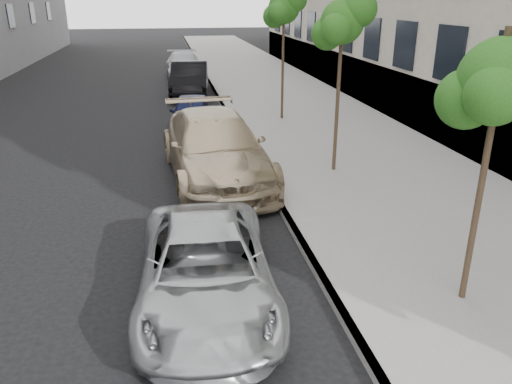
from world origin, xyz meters
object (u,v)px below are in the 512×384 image
object	(u,v)px
tree_near	(501,80)
suv	(215,148)
sedan_black	(190,79)
sedan_rear	(185,66)
tree_far	(285,8)
minivan	(206,269)
sedan_blue	(192,113)
tree_mid	(343,22)

from	to	relation	value
tree_near	suv	size ratio (longest dim) A/B	0.70
sedan_black	sedan_rear	distance (m)	5.76
tree_near	tree_far	bearing A→B (deg)	90.00
minivan	sedan_rear	size ratio (longest dim) A/B	0.86
sedan_blue	sedan_black	world-z (taller)	sedan_black
tree_mid	suv	xyz separation A→B (m)	(-3.33, 0.17, -3.17)
tree_far	minivan	world-z (taller)	tree_far
sedan_black	tree_far	bearing A→B (deg)	-56.22
tree_far	suv	world-z (taller)	tree_far
minivan	sedan_black	world-z (taller)	sedan_black
suv	sedan_blue	distance (m)	5.55
tree_far	sedan_rear	distance (m)	12.88
tree_far	sedan_blue	distance (m)	5.19
tree_near	minivan	bearing A→B (deg)	169.50
sedan_blue	sedan_rear	xyz separation A→B (m)	(0.31, 12.74, 0.12)
tree_far	sedan_blue	world-z (taller)	tree_far
tree_near	minivan	xyz separation A→B (m)	(-4.09, 0.76, -2.96)
suv	sedan_blue	world-z (taller)	suv
suv	sedan_black	bearing A→B (deg)	85.89
tree_near	suv	xyz separation A→B (m)	(-3.33, 6.67, -2.72)
suv	sedan_rear	size ratio (longest dim) A/B	1.15
minivan	suv	world-z (taller)	suv
tree_near	sedan_blue	distance (m)	13.07
tree_mid	suv	world-z (taller)	tree_mid
minivan	sedan_black	bearing A→B (deg)	90.25
tree_far	minivan	size ratio (longest dim) A/B	1.08
suv	sedan_black	xyz separation A→B (m)	(0.00, 12.51, -0.05)
tree_mid	sedan_blue	size ratio (longest dim) A/B	1.23
minivan	sedan_rear	distance (m)	24.20
sedan_blue	sedan_black	size ratio (longest dim) A/B	0.76
tree_mid	sedan_blue	bearing A→B (deg)	122.53
tree_far	sedan_black	distance (m)	7.82
minivan	sedan_blue	world-z (taller)	sedan_blue
tree_near	sedan_blue	world-z (taller)	tree_near
minivan	sedan_black	xyz separation A→B (m)	(0.76, 18.43, 0.19)
tree_mid	tree_far	world-z (taller)	tree_far
suv	sedan_rear	world-z (taller)	suv
suv	sedan_rear	xyz separation A→B (m)	(0.00, 18.28, -0.11)
tree_mid	minivan	xyz separation A→B (m)	(-4.09, -5.74, -3.42)
minivan	tree_mid	bearing A→B (deg)	57.18
tree_near	tree_mid	size ratio (longest dim) A/B	0.90
minivan	sedan_black	distance (m)	18.45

